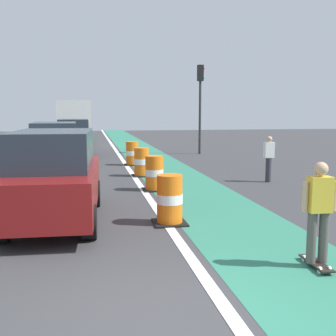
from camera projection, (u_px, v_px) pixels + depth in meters
ground_plane at (156, 319)px, 4.93m from camera, size 100.00×100.00×0.00m
bike_lane_strip at (168, 172)px, 17.06m from camera, size 2.50×80.00×0.01m
lane_divider_stripe at (131, 173)px, 16.78m from camera, size 0.20×80.00×0.01m
skateboarder_on_lane at (319, 211)px, 6.47m from camera, size 0.57×0.81×1.69m
parked_suv_nearest at (54, 176)px, 9.19m from camera, size 2.09×4.68×2.04m
parked_suv_second at (55, 148)px, 16.29m from camera, size 2.02×4.65×2.04m
parked_suv_third at (73, 137)px, 23.40m from camera, size 2.06×4.67×2.04m
traffic_barrel_front at (170, 200)px, 9.09m from camera, size 0.73×0.73×1.09m
traffic_barrel_mid at (154, 174)px, 12.97m from camera, size 0.73×0.73×1.09m
traffic_barrel_back at (142, 162)px, 15.84m from camera, size 0.73×0.73×1.09m
traffic_barrel_far at (132, 154)px, 19.09m from camera, size 0.73×0.73×1.09m
delivery_truck_down_block at (75, 120)px, 31.52m from camera, size 2.47×7.64×3.23m
traffic_light_corner at (200, 93)px, 23.85m from camera, size 0.41×0.32×5.10m
pedestrian_crossing at (269, 158)px, 14.47m from camera, size 0.34×0.20×1.61m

